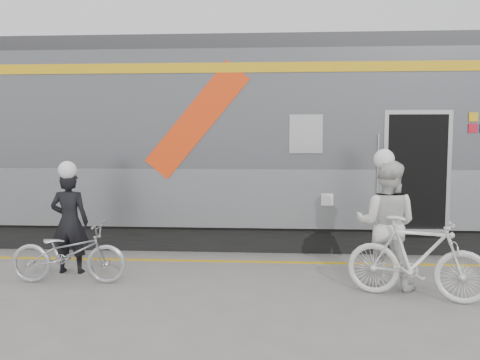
# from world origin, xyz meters

# --- Properties ---
(ground) EXTENTS (90.00, 90.00, 0.00)m
(ground) POSITION_xyz_m (0.00, 0.00, 0.00)
(ground) COLOR slate
(ground) RESTS_ON ground
(train) EXTENTS (24.00, 3.17, 4.10)m
(train) POSITION_xyz_m (0.40, 4.19, 2.05)
(train) COLOR black
(train) RESTS_ON ground
(safety_strip) EXTENTS (24.00, 0.12, 0.01)m
(safety_strip) POSITION_xyz_m (0.00, 2.15, 0.00)
(safety_strip) COLOR gold
(safety_strip) RESTS_ON ground
(man) EXTENTS (0.62, 0.42, 1.66)m
(man) POSITION_xyz_m (-3.28, 1.27, 0.83)
(man) COLOR black
(man) RESTS_ON ground
(bicycle_left) EXTENTS (1.76, 0.67, 0.91)m
(bicycle_left) POSITION_xyz_m (-3.08, 0.72, 0.46)
(bicycle_left) COLOR #B4B6BC
(bicycle_left) RESTS_ON ground
(woman) EXTENTS (1.09, 0.97, 1.86)m
(woman) POSITION_xyz_m (1.66, 0.84, 0.93)
(woman) COLOR silver
(woman) RESTS_ON ground
(bicycle_right) EXTENTS (1.95, 1.14, 1.13)m
(bicycle_right) POSITION_xyz_m (1.96, 0.29, 0.56)
(bicycle_right) COLOR silver
(bicycle_right) RESTS_ON ground
(helmet_man) EXTENTS (0.29, 0.29, 0.29)m
(helmet_man) POSITION_xyz_m (-3.28, 1.27, 1.81)
(helmet_man) COLOR white
(helmet_man) RESTS_ON man
(helmet_woman) EXTENTS (0.30, 0.30, 0.30)m
(helmet_woman) POSITION_xyz_m (1.66, 0.84, 2.01)
(helmet_woman) COLOR white
(helmet_woman) RESTS_ON woman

